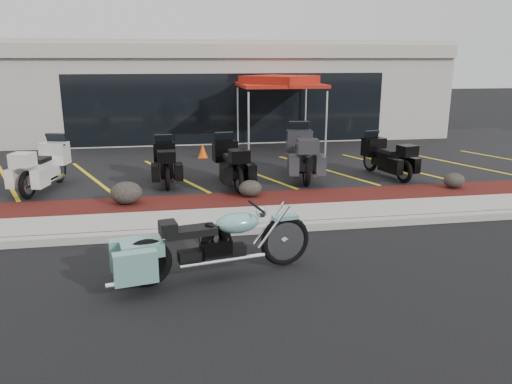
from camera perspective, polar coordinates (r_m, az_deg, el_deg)
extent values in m
plane|color=black|center=(9.22, 4.93, -6.24)|extent=(90.00, 90.00, 0.00)
cube|color=gray|center=(10.01, 3.65, -4.01)|extent=(24.00, 0.25, 0.15)
cube|color=gray|center=(10.66, 2.78, -2.80)|extent=(24.00, 1.20, 0.15)
cube|color=#350D0C|center=(11.78, 1.52, -1.02)|extent=(24.00, 1.20, 0.16)
cube|color=black|center=(16.96, -2.04, 3.94)|extent=(26.00, 9.60, 0.15)
cube|color=#9F9B90|center=(22.95, -4.26, 11.65)|extent=(18.00, 8.00, 4.00)
cube|color=black|center=(19.04, -3.04, 9.47)|extent=(12.00, 0.06, 2.60)
cube|color=#9F9B90|center=(18.92, -3.12, 15.81)|extent=(18.00, 0.30, 0.50)
ellipsoid|color=black|center=(11.57, -14.61, -0.10)|extent=(0.71, 0.59, 0.51)
ellipsoid|color=black|center=(11.81, -0.68, 0.42)|extent=(0.56, 0.46, 0.39)
ellipsoid|color=black|center=(13.57, 21.70, 1.24)|extent=(0.54, 0.45, 0.38)
cone|color=#E04D07|center=(16.64, -6.11, 4.73)|extent=(0.40, 0.40, 0.47)
cylinder|color=silver|center=(16.27, -0.68, 7.58)|extent=(0.06, 0.06, 2.15)
cylinder|color=silver|center=(16.96, 8.12, 7.73)|extent=(0.06, 0.06, 2.15)
cylinder|color=silver|center=(18.83, -2.20, 8.58)|extent=(0.06, 0.06, 2.15)
cylinder|color=silver|center=(19.43, 5.52, 8.72)|extent=(0.06, 0.06, 2.15)
cube|color=maroon|center=(17.72, 2.74, 12.11)|extent=(2.89, 2.89, 0.11)
cube|color=maroon|center=(17.72, 2.75, 12.63)|extent=(2.91, 2.91, 0.33)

